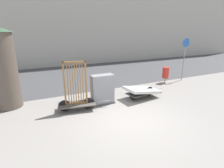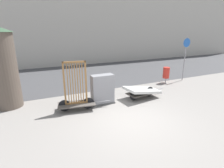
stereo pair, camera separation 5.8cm
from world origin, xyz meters
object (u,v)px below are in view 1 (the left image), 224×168
(bike_cart_with_mattress, at_px, (142,90))
(trash_bin, at_px, (166,73))
(sign_post, at_px, (185,53))
(advertising_column, at_px, (3,68))
(utility_cabinet, at_px, (102,90))
(bike_cart_with_bedframe, at_px, (76,95))

(bike_cart_with_mattress, distance_m, trash_bin, 3.37)
(bike_cart_with_mattress, height_order, trash_bin, trash_bin)
(sign_post, relative_size, advertising_column, 0.82)
(utility_cabinet, height_order, sign_post, sign_post)
(bike_cart_with_bedframe, bearing_deg, advertising_column, 158.36)
(utility_cabinet, relative_size, advertising_column, 0.40)
(bike_cart_with_mattress, relative_size, utility_cabinet, 1.75)
(bike_cart_with_mattress, height_order, advertising_column, advertising_column)
(utility_cabinet, bearing_deg, bike_cart_with_mattress, -5.04)
(bike_cart_with_bedframe, xyz_separation_m, advertising_column, (-2.70, 1.63, 1.10))
(bike_cart_with_bedframe, relative_size, sign_post, 0.80)
(bike_cart_with_bedframe, distance_m, trash_bin, 6.51)
(bike_cart_with_bedframe, distance_m, sign_post, 8.03)
(trash_bin, height_order, sign_post, sign_post)
(bike_cart_with_bedframe, distance_m, utility_cabinet, 1.29)
(bike_cart_with_mattress, distance_m, utility_cabinet, 2.11)
(bike_cart_with_bedframe, xyz_separation_m, sign_post, (7.78, 1.62, 1.19))
(sign_post, bearing_deg, trash_bin, 179.70)
(bike_cart_with_mattress, bearing_deg, utility_cabinet, 168.25)
(bike_cart_with_mattress, bearing_deg, sign_post, 13.44)
(bike_cart_with_mattress, height_order, sign_post, sign_post)
(bike_cart_with_bedframe, relative_size, utility_cabinet, 1.65)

